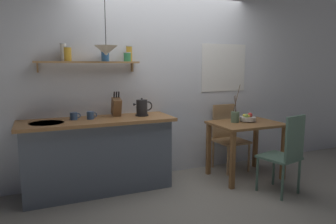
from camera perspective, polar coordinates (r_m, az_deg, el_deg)
The scene contains 14 objects.
ground_plane at distance 4.09m, azimuth 2.75°, elevation -13.70°, with size 14.00×14.00×0.00m, color gray.
back_wall at distance 4.46m, azimuth 1.58°, elevation 6.04°, with size 6.80×0.11×2.70m.
kitchen_counter at distance 3.93m, azimuth -12.69°, elevation -7.71°, with size 1.83×0.63×0.91m.
wall_shelf at distance 3.95m, azimuth -13.72°, elevation 9.64°, with size 1.25×0.20×0.34m.
dining_table at distance 4.40m, azimuth 14.18°, elevation -3.67°, with size 0.93×0.68×0.77m.
dining_chair_near at distance 3.95m, azimuth 20.90°, elevation -6.90°, with size 0.48×0.49×0.98m.
dining_chair_far at distance 4.75m, azimuth 10.95°, elevation -4.04°, with size 0.45×0.45×0.96m.
fruit_bowl at distance 4.45m, azimuth 14.52°, elevation -1.09°, with size 0.22×0.22×0.13m.
twig_vase at distance 4.35m, azimuth 12.30°, elevation -0.83°, with size 0.11×0.11×0.52m.
electric_kettle at distance 3.96m, azimuth -4.81°, elevation 0.77°, with size 0.25×0.17×0.23m.
knife_block at distance 3.96m, azimuth -9.52°, elevation 1.02°, with size 0.11×0.19×0.32m.
coffee_mug_by_sink at distance 3.83m, azimuth -16.99°, elevation -0.72°, with size 0.13×0.09×0.09m.
coffee_mug_spare at distance 3.82m, azimuth -14.12°, elevation -0.59°, with size 0.12×0.08×0.09m.
pendant_lamp at distance 3.71m, azimuth -11.38°, elevation 11.13°, with size 0.27×0.27×0.62m.
Camera 1 is at (-1.66, -3.40, 1.55)m, focal length 32.99 mm.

